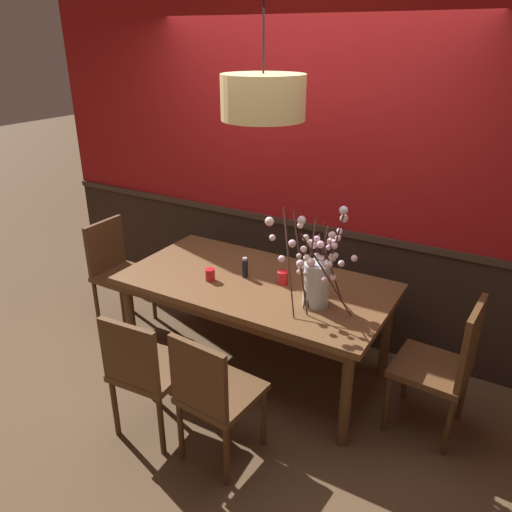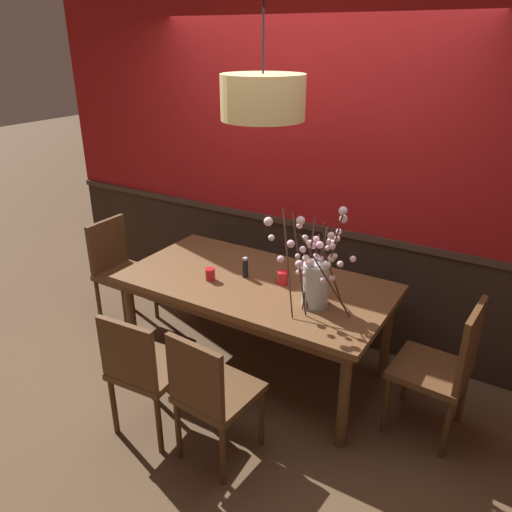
{
  "view_description": "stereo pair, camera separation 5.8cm",
  "coord_description": "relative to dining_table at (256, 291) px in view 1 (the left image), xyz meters",
  "views": [
    {
      "loc": [
        1.62,
        -2.77,
        2.35
      ],
      "look_at": [
        0.0,
        0.0,
        0.94
      ],
      "focal_mm": 35.25,
      "sensor_mm": 36.0,
      "label": 1
    },
    {
      "loc": [
        1.67,
        -2.74,
        2.35
      ],
      "look_at": [
        0.0,
        0.0,
        0.94
      ],
      "focal_mm": 35.25,
      "sensor_mm": 36.0,
      "label": 2
    }
  ],
  "objects": [
    {
      "name": "chair_far_side_left",
      "position": [
        -0.28,
        0.9,
        -0.14
      ],
      "size": [
        0.45,
        0.43,
        0.93
      ],
      "color": "brown",
      "rests_on": "ground"
    },
    {
      "name": "chair_head_west_end",
      "position": [
        -1.4,
        -0.0,
        -0.14
      ],
      "size": [
        0.38,
        0.43,
        0.93
      ],
      "color": "brown",
      "rests_on": "ground"
    },
    {
      "name": "candle_holder_nearer_center",
      "position": [
        0.19,
        0.06,
        0.13
      ],
      "size": [
        0.08,
        0.08,
        0.1
      ],
      "color": "red",
      "rests_on": "dining_table"
    },
    {
      "name": "vase_with_blossoms",
      "position": [
        0.5,
        -0.1,
        0.29
      ],
      "size": [
        0.55,
        0.48,
        0.65
      ],
      "color": "silver",
      "rests_on": "dining_table"
    },
    {
      "name": "chair_near_side_left",
      "position": [
        -0.24,
        -0.93,
        -0.18
      ],
      "size": [
        0.44,
        0.46,
        0.87
      ],
      "color": "brown",
      "rests_on": "ground"
    },
    {
      "name": "chair_head_east_end",
      "position": [
        1.34,
        0.02,
        -0.15
      ],
      "size": [
        0.46,
        0.46,
        0.94
      ],
      "color": "brown",
      "rests_on": "ground"
    },
    {
      "name": "candle_holder_nearer_edge",
      "position": [
        -0.29,
        -0.15,
        0.13
      ],
      "size": [
        0.07,
        0.07,
        0.09
      ],
      "color": "red",
      "rests_on": "dining_table"
    },
    {
      "name": "chair_near_side_right",
      "position": [
        0.25,
        -0.91,
        -0.17
      ],
      "size": [
        0.44,
        0.46,
        0.88
      ],
      "color": "brown",
      "rests_on": "ground"
    },
    {
      "name": "dining_table",
      "position": [
        0.0,
        0.0,
        0.0
      ],
      "size": [
        1.91,
        1.0,
        0.75
      ],
      "color": "brown",
      "rests_on": "ground"
    },
    {
      "name": "pendant_lamp",
      "position": [
        0.07,
        -0.04,
        1.35
      ],
      "size": [
        0.51,
        0.51,
        1.03
      ],
      "color": "tan"
    },
    {
      "name": "chair_far_side_right",
      "position": [
        0.29,
        0.89,
        -0.15
      ],
      "size": [
        0.48,
        0.42,
        0.93
      ],
      "color": "brown",
      "rests_on": "ground"
    },
    {
      "name": "ground_plane",
      "position": [
        0.0,
        0.0,
        -0.67
      ],
      "size": [
        24.0,
        24.0,
        0.0
      ],
      "primitive_type": "plane",
      "color": "brown"
    },
    {
      "name": "back_wall",
      "position": [
        0.0,
        0.78,
        0.78
      ],
      "size": [
        5.0,
        0.14,
        2.91
      ],
      "color": "#2D2119",
      "rests_on": "ground"
    },
    {
      "name": "condiment_bottle",
      "position": [
        -0.1,
        0.02,
        0.15
      ],
      "size": [
        0.04,
        0.04,
        0.15
      ],
      "color": "black",
      "rests_on": "dining_table"
    }
  ]
}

